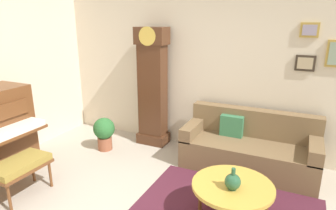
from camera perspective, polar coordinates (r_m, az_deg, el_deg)
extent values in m
cube|color=beige|center=(4.88, 6.48, 7.64)|extent=(5.30, 0.10, 2.80)
cube|color=#B28E3D|center=(4.50, 25.97, 13.06)|extent=(0.24, 0.03, 0.20)
cube|color=#998EA8|center=(4.49, 25.97, 13.05)|extent=(0.18, 0.01, 0.14)
cube|color=#33281E|center=(4.54, 25.25, 7.42)|extent=(0.26, 0.03, 0.22)
cube|color=tan|center=(4.52, 25.25, 7.39)|extent=(0.20, 0.01, 0.16)
cube|color=brown|center=(4.10, -27.01, -10.98)|extent=(0.42, 0.70, 0.04)
cube|color=olive|center=(4.07, -27.12, -10.22)|extent=(0.40, 0.68, 0.08)
cylinder|color=brown|center=(3.93, -28.62, -15.80)|extent=(0.04, 0.04, 0.36)
cylinder|color=brown|center=(4.24, -22.06, -12.44)|extent=(0.04, 0.04, 0.36)
cylinder|color=brown|center=(4.46, -24.93, -11.30)|extent=(0.04, 0.04, 0.36)
cube|color=#4C2B19|center=(5.28, -2.87, -6.38)|extent=(0.52, 0.34, 0.18)
cube|color=#4C2B19|center=(5.02, -3.01, 2.05)|extent=(0.44, 0.28, 1.78)
cube|color=#4C2B19|center=(4.87, -3.19, 13.39)|extent=(0.52, 0.32, 0.28)
cylinder|color=gold|center=(4.73, -4.10, 13.28)|extent=(0.30, 0.02, 0.30)
cylinder|color=gold|center=(4.97, -3.29, 2.58)|extent=(0.03, 0.03, 0.70)
cube|color=brown|center=(4.51, 15.38, -9.53)|extent=(1.90, 0.80, 0.42)
cube|color=brown|center=(4.63, 16.44, -3.42)|extent=(1.90, 0.20, 0.44)
cube|color=brown|center=(4.59, 5.04, -4.55)|extent=(0.18, 0.80, 0.20)
cube|color=brown|center=(4.36, 26.92, -7.56)|extent=(0.18, 0.80, 0.20)
cube|color=#38754C|center=(4.54, 12.34, -4.03)|extent=(0.34, 0.12, 0.32)
cylinder|color=gold|center=(3.32, 12.55, -15.24)|extent=(0.88, 0.88, 0.04)
torus|color=brown|center=(3.32, 12.55, -15.24)|extent=(0.88, 0.88, 0.04)
cylinder|color=brown|center=(3.74, 13.63, -15.38)|extent=(0.04, 0.04, 0.40)
cylinder|color=brown|center=(3.52, 6.34, -17.23)|extent=(0.04, 0.04, 0.40)
cylinder|color=#234C33|center=(3.23, 12.46, -15.65)|extent=(0.09, 0.09, 0.01)
sphere|color=#285638|center=(3.19, 12.55, -14.45)|extent=(0.17, 0.17, 0.17)
cylinder|color=#285638|center=(3.14, 12.69, -12.64)|extent=(0.04, 0.04, 0.08)
cylinder|color=#935138|center=(5.12, -12.24, -7.31)|extent=(0.24, 0.24, 0.22)
sphere|color=#2D6B33|center=(5.01, -12.42, -4.49)|extent=(0.36, 0.36, 0.36)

